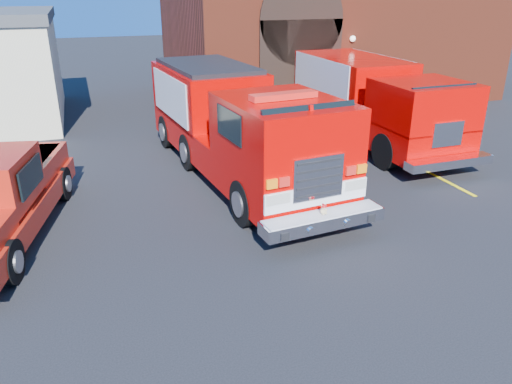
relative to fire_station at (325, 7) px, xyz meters
name	(u,v)px	position (x,y,z in m)	size (l,w,h in m)	color
ground	(239,224)	(-8.99, -13.98, -4.25)	(100.00, 100.00, 0.00)	black
parking_stripe_near	(439,178)	(-2.49, -12.98, -4.25)	(0.12, 3.00, 0.01)	yellow
parking_stripe_mid	(383,149)	(-2.49, -9.98, -4.25)	(0.12, 3.00, 0.01)	yellow
parking_stripe_far	(342,127)	(-2.49, -6.98, -4.25)	(0.12, 3.00, 0.01)	yellow
fire_station	(325,7)	(0.00, 0.00, 0.00)	(15.20, 10.20, 8.45)	maroon
fire_engine	(236,124)	(-8.05, -10.71, -2.71)	(3.57, 9.89, 2.98)	black
secondary_truck	(370,98)	(-2.47, -8.81, -2.72)	(2.76, 8.67, 2.81)	black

